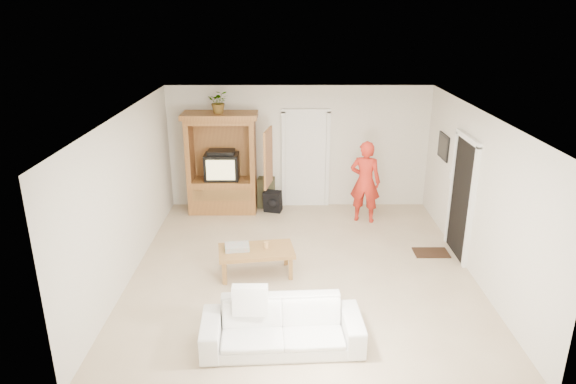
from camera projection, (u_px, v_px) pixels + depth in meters
name	position (u px, v px, depth m)	size (l,w,h in m)	color
floor	(302.00, 270.00, 8.49)	(6.00, 6.00, 0.00)	tan
ceiling	(303.00, 114.00, 7.61)	(6.00, 6.00, 0.00)	white
wall_back	(299.00, 147.00, 10.87)	(5.50, 5.50, 0.00)	silver
wall_front	(311.00, 297.00, 5.22)	(5.50, 5.50, 0.00)	silver
wall_left	(128.00, 196.00, 8.04)	(6.00, 6.00, 0.00)	silver
wall_right	(478.00, 196.00, 8.05)	(6.00, 6.00, 0.00)	silver
armoire	(223.00, 170.00, 10.68)	(1.82, 1.14, 2.10)	#9B672F
door_back	(306.00, 160.00, 10.94)	(0.85, 0.05, 2.04)	white
doorway_right	(462.00, 199.00, 8.71)	(0.05, 0.90, 2.04)	black
framed_picture	(444.00, 147.00, 9.74)	(0.03, 0.60, 0.48)	black
doormat	(431.00, 253.00, 9.05)	(0.60, 0.40, 0.02)	#382316
plant	(219.00, 102.00, 10.17)	(0.41, 0.35, 0.45)	#4C7238
man	(365.00, 182.00, 10.17)	(0.61, 0.40, 1.66)	red
sofa	(282.00, 326.00, 6.47)	(2.02, 0.79, 0.59)	silver
coffee_table	(256.00, 252.00, 8.21)	(1.28, 0.82, 0.45)	olive
towel	(237.00, 247.00, 8.18)	(0.38, 0.28, 0.08)	#EE4F54
candle	(266.00, 245.00, 8.23)	(0.08, 0.08, 0.10)	tan
backpack_black	(273.00, 202.00, 10.82)	(0.36, 0.21, 0.45)	black
backpack_olive	(266.00, 193.00, 11.06)	(0.35, 0.26, 0.66)	#47442B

